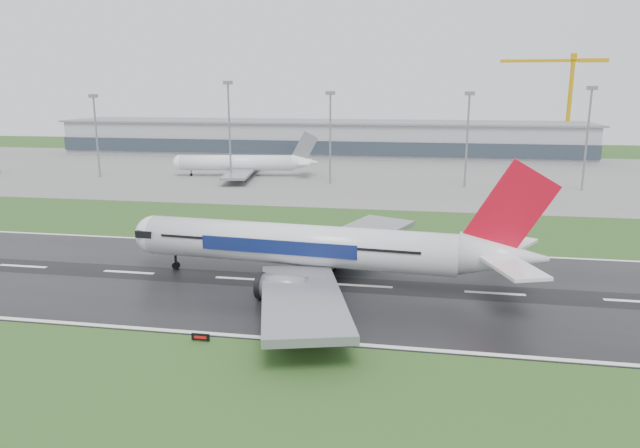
# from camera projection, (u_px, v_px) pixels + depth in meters

# --- Properties ---
(ground) EXTENTS (520.00, 520.00, 0.00)m
(ground) POSITION_uv_depth(u_px,v_px,m) (129.00, 273.00, 98.76)
(ground) COLOR #24471A
(ground) RESTS_ON ground
(runway) EXTENTS (400.00, 45.00, 0.10)m
(runway) POSITION_uv_depth(u_px,v_px,m) (129.00, 272.00, 98.75)
(runway) COLOR black
(runway) RESTS_ON ground
(apron) EXTENTS (400.00, 130.00, 0.08)m
(apron) POSITION_uv_depth(u_px,v_px,m) (291.00, 172.00, 218.65)
(apron) COLOR slate
(apron) RESTS_ON ground
(terminal) EXTENTS (240.00, 36.00, 15.00)m
(terminal) POSITION_uv_depth(u_px,v_px,m) (319.00, 139.00, 274.50)
(terminal) COLOR gray
(terminal) RESTS_ON ground
(main_airliner) EXTENTS (72.20, 69.29, 19.79)m
(main_airliner) POSITION_uv_depth(u_px,v_px,m) (325.00, 222.00, 91.76)
(main_airliner) COLOR silver
(main_airliner) RESTS_ON runway
(parked_airliner) EXTENTS (59.01, 55.97, 15.36)m
(parked_airliner) POSITION_uv_depth(u_px,v_px,m) (242.00, 155.00, 205.60)
(parked_airliner) COLOR white
(parked_airliner) RESTS_ON apron
(tower_crane) EXTENTS (46.52, 2.79, 45.78)m
(tower_crane) POSITION_uv_depth(u_px,v_px,m) (569.00, 106.00, 266.20)
(tower_crane) COLOR #C58C05
(tower_crane) RESTS_ON ground
(runway_sign) EXTENTS (2.30, 0.78, 1.04)m
(runway_sign) POSITION_uv_depth(u_px,v_px,m) (201.00, 337.00, 71.82)
(runway_sign) COLOR black
(runway_sign) RESTS_ON ground
(floodmast_1) EXTENTS (0.64, 0.64, 27.44)m
(floodmast_1) POSITION_uv_depth(u_px,v_px,m) (97.00, 138.00, 202.33)
(floodmast_1) COLOR gray
(floodmast_1) RESTS_ON ground
(floodmast_2) EXTENTS (0.64, 0.64, 31.78)m
(floodmast_2) POSITION_uv_depth(u_px,v_px,m) (230.00, 134.00, 193.66)
(floodmast_2) COLOR gray
(floodmast_2) RESTS_ON ground
(floodmast_3) EXTENTS (0.64, 0.64, 28.52)m
(floodmast_3) POSITION_uv_depth(u_px,v_px,m) (330.00, 140.00, 188.28)
(floodmast_3) COLOR gray
(floodmast_3) RESTS_ON ground
(floodmast_4) EXTENTS (0.64, 0.64, 28.44)m
(floodmast_4) POSITION_uv_depth(u_px,v_px,m) (467.00, 142.00, 181.00)
(floodmast_4) COLOR gray
(floodmast_4) RESTS_ON ground
(floodmast_5) EXTENTS (0.64, 0.64, 30.07)m
(floodmast_5) POSITION_uv_depth(u_px,v_px,m) (587.00, 141.00, 174.89)
(floodmast_5) COLOR gray
(floodmast_5) RESTS_ON ground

